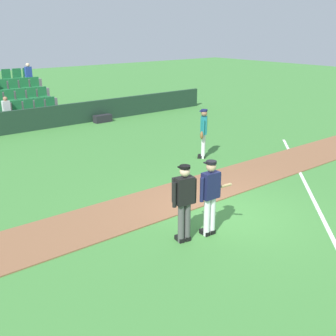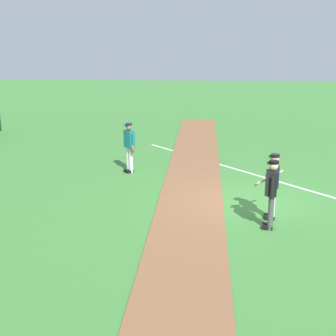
{
  "view_description": "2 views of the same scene",
  "coord_description": "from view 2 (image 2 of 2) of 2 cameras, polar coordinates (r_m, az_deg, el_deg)",
  "views": [
    {
      "loc": [
        -7.35,
        -6.76,
        4.53
      ],
      "look_at": [
        -0.5,
        1.62,
        0.93
      ],
      "focal_mm": 45.9,
      "sensor_mm": 36.0,
      "label": 1
    },
    {
      "loc": [
        -12.48,
        1.28,
        4.59
      ],
      "look_at": [
        -0.29,
        2.28,
        1.12
      ],
      "focal_mm": 48.86,
      "sensor_mm": 36.0,
      "label": 2
    }
  ],
  "objects": [
    {
      "name": "ground_plane",
      "position": [
        13.36,
        9.91,
        -4.5
      ],
      "size": [
        80.0,
        80.0,
        0.0
      ],
      "primitive_type": "plane",
      "color": "#42843A"
    },
    {
      "name": "foul_line_chalk",
      "position": [
        16.24,
        10.77,
        -0.83
      ],
      "size": [
        8.8,
        8.31,
        0.01
      ],
      "primitive_type": "cube",
      "rotation": [
        0.0,
        0.0,
        0.76
      ],
      "color": "white",
      "rests_on": "ground"
    },
    {
      "name": "runner_teal_jersey",
      "position": [
        16.1,
        -4.83,
        2.77
      ],
      "size": [
        0.57,
        0.49,
        1.76
      ],
      "color": "white",
      "rests_on": "ground"
    },
    {
      "name": "infield_dirt_path",
      "position": [
        13.3,
        2.81,
        -4.3
      ],
      "size": [
        28.0,
        1.89,
        0.03
      ],
      "primitive_type": "cube",
      "color": "brown",
      "rests_on": "ground"
    },
    {
      "name": "umpire_home_plate",
      "position": [
        11.49,
        12.76,
        -2.77
      ],
      "size": [
        0.58,
        0.35,
        1.76
      ],
      "color": "#4C4C4C",
      "rests_on": "ground"
    },
    {
      "name": "batter_navy_jersey",
      "position": [
        12.14,
        12.98,
        -1.94
      ],
      "size": [
        0.68,
        0.79,
        1.76
      ],
      "color": "white",
      "rests_on": "ground"
    }
  ]
}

